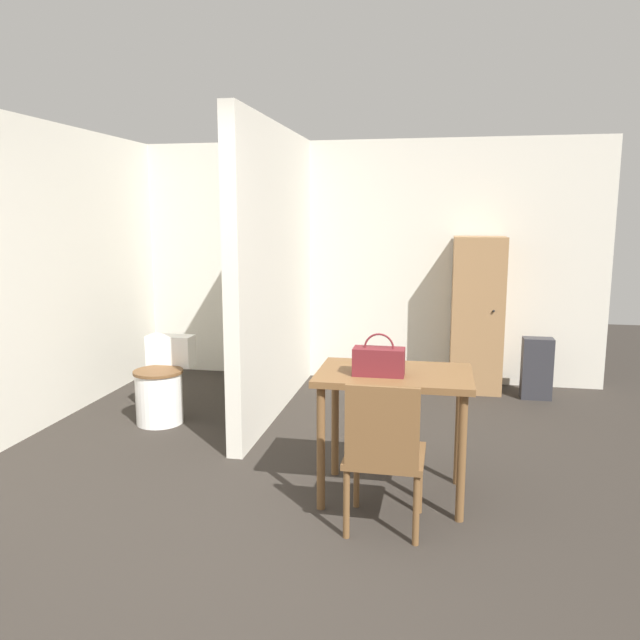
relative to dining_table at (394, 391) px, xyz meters
The scene contains 10 objects.
ground_plane 1.51m from the dining_table, 123.80° to the right, with size 16.00×16.00×0.00m, color #2D2823.
wall_back 3.02m from the dining_table, 104.63° to the left, with size 5.33×0.12×2.50m.
wall_left 3.14m from the dining_table, 164.11° to the left, with size 0.12×4.93×2.50m.
partition_wall 2.06m from the dining_table, 126.10° to the left, with size 0.12×2.43×2.50m.
dining_table is the anchor object (origin of this frame).
wooden_chair 0.50m from the dining_table, 92.19° to the right, with size 0.44×0.44×0.87m.
toilet 2.34m from the dining_table, 152.00° to the left, with size 0.41×0.56×0.70m.
handbag 0.24m from the dining_table, 133.32° to the right, with size 0.30×0.14×0.25m.
wooden_cabinet 2.65m from the dining_table, 76.17° to the left, with size 0.50×0.48×1.53m.
space_heater 2.69m from the dining_table, 63.27° to the left, with size 0.28×0.17×0.59m.
Camera 1 is at (1.00, -2.58, 1.74)m, focal length 35.00 mm.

